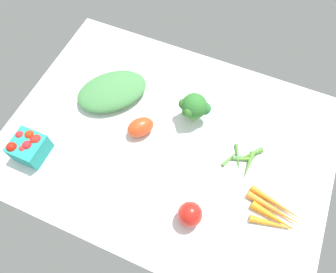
{
  "coord_description": "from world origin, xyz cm",
  "views": [
    {
      "loc": [
        -17.55,
        41.18,
        91.06
      ],
      "look_at": [
        0.0,
        0.0,
        4.0
      ],
      "focal_mm": 32.79,
      "sensor_mm": 36.0,
      "label": 1
    }
  ],
  "objects_px": {
    "okra_pile": "(244,159)",
    "berry_basket": "(29,147)",
    "roma_tomato": "(140,127)",
    "leafy_greens_clump": "(112,91)",
    "broccoli_head": "(194,107)",
    "bell_pepper_red": "(190,214)",
    "carrot_bunch": "(275,213)"
  },
  "relations": [
    {
      "from": "bell_pepper_red",
      "to": "okra_pile",
      "type": "relative_size",
      "value": 0.7
    },
    {
      "from": "berry_basket",
      "to": "broccoli_head",
      "type": "bearing_deg",
      "value": -142.85
    },
    {
      "from": "carrot_bunch",
      "to": "bell_pepper_red",
      "type": "distance_m",
      "value": 0.25
    },
    {
      "from": "carrot_bunch",
      "to": "roma_tomato",
      "type": "height_order",
      "value": "roma_tomato"
    },
    {
      "from": "leafy_greens_clump",
      "to": "berry_basket",
      "type": "relative_size",
      "value": 2.56
    },
    {
      "from": "roma_tomato",
      "to": "broccoli_head",
      "type": "bearing_deg",
      "value": -10.15
    },
    {
      "from": "leafy_greens_clump",
      "to": "berry_basket",
      "type": "distance_m",
      "value": 0.32
    },
    {
      "from": "carrot_bunch",
      "to": "bell_pepper_red",
      "type": "height_order",
      "value": "bell_pepper_red"
    },
    {
      "from": "roma_tomato",
      "to": "bell_pepper_red",
      "type": "xyz_separation_m",
      "value": [
        -0.25,
        0.2,
        0.01
      ]
    },
    {
      "from": "leafy_greens_clump",
      "to": "roma_tomato",
      "type": "bearing_deg",
      "value": 149.1
    },
    {
      "from": "carrot_bunch",
      "to": "bell_pepper_red",
      "type": "xyz_separation_m",
      "value": [
        0.22,
        0.11,
        0.03
      ]
    },
    {
      "from": "broccoli_head",
      "to": "leafy_greens_clump",
      "type": "xyz_separation_m",
      "value": [
        0.29,
        0.03,
        -0.04
      ]
    },
    {
      "from": "roma_tomato",
      "to": "berry_basket",
      "type": "xyz_separation_m",
      "value": [
        0.28,
        0.2,
        0.01
      ]
    },
    {
      "from": "leafy_greens_clump",
      "to": "okra_pile",
      "type": "height_order",
      "value": "leafy_greens_clump"
    },
    {
      "from": "carrot_bunch",
      "to": "okra_pile",
      "type": "relative_size",
      "value": 1.47
    },
    {
      "from": "broccoli_head",
      "to": "berry_basket",
      "type": "bearing_deg",
      "value": 37.15
    },
    {
      "from": "bell_pepper_red",
      "to": "okra_pile",
      "type": "height_order",
      "value": "bell_pepper_red"
    },
    {
      "from": "roma_tomato",
      "to": "leafy_greens_clump",
      "type": "relative_size",
      "value": 0.37
    },
    {
      "from": "leafy_greens_clump",
      "to": "bell_pepper_red",
      "type": "relative_size",
      "value": 2.82
    },
    {
      "from": "okra_pile",
      "to": "berry_basket",
      "type": "bearing_deg",
      "value": 20.72
    },
    {
      "from": "broccoli_head",
      "to": "leafy_greens_clump",
      "type": "relative_size",
      "value": 0.46
    },
    {
      "from": "leafy_greens_clump",
      "to": "okra_pile",
      "type": "xyz_separation_m",
      "value": [
        -0.49,
        0.06,
        -0.02
      ]
    },
    {
      "from": "leafy_greens_clump",
      "to": "okra_pile",
      "type": "distance_m",
      "value": 0.49
    },
    {
      "from": "leafy_greens_clump",
      "to": "bell_pepper_red",
      "type": "xyz_separation_m",
      "value": [
        -0.4,
        0.29,
        0.02
      ]
    },
    {
      "from": "roma_tomato",
      "to": "berry_basket",
      "type": "bearing_deg",
      "value": 165.13
    },
    {
      "from": "bell_pepper_red",
      "to": "berry_basket",
      "type": "bearing_deg",
      "value": 0.05
    },
    {
      "from": "carrot_bunch",
      "to": "leafy_greens_clump",
      "type": "xyz_separation_m",
      "value": [
        0.62,
        -0.19,
        0.02
      ]
    },
    {
      "from": "leafy_greens_clump",
      "to": "berry_basket",
      "type": "bearing_deg",
      "value": 65.91
    },
    {
      "from": "okra_pile",
      "to": "carrot_bunch",
      "type": "bearing_deg",
      "value": 135.37
    },
    {
      "from": "leafy_greens_clump",
      "to": "okra_pile",
      "type": "bearing_deg",
      "value": 173.39
    },
    {
      "from": "broccoli_head",
      "to": "bell_pepper_red",
      "type": "xyz_separation_m",
      "value": [
        -0.11,
        0.32,
        -0.02
      ]
    },
    {
      "from": "okra_pile",
      "to": "bell_pepper_red",
      "type": "bearing_deg",
      "value": 68.63
    }
  ]
}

